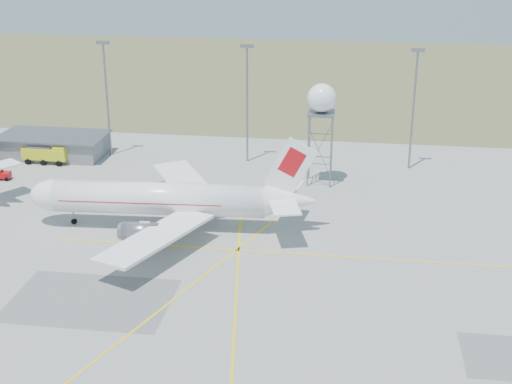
# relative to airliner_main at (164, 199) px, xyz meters

# --- Properties ---
(grass_strip) EXTENTS (400.00, 120.00, 0.03)m
(grass_strip) POSITION_rel_airliner_main_xyz_m (16.93, 104.10, -4.12)
(grass_strip) COLOR #505A32
(grass_strip) RESTS_ON ground
(building_grey) EXTENTS (19.00, 10.00, 3.90)m
(building_grey) POSITION_rel_airliner_main_xyz_m (-28.07, 28.10, -2.16)
(building_grey) COLOR gray
(building_grey) RESTS_ON ground
(mast_a) EXTENTS (2.20, 0.50, 20.50)m
(mast_a) POSITION_rel_airliner_main_xyz_m (-18.07, 30.10, 7.94)
(mast_a) COLOR slate
(mast_a) RESTS_ON ground
(mast_b) EXTENTS (2.20, 0.50, 20.50)m
(mast_b) POSITION_rel_airliner_main_xyz_m (6.93, 30.10, 7.94)
(mast_b) COLOR slate
(mast_b) RESTS_ON ground
(mast_c) EXTENTS (2.20, 0.50, 20.50)m
(mast_c) POSITION_rel_airliner_main_xyz_m (34.93, 30.10, 7.94)
(mast_c) COLOR slate
(mast_c) RESTS_ON ground
(airliner_main) EXTENTS (39.67, 38.51, 13.49)m
(airliner_main) POSITION_rel_airliner_main_xyz_m (0.00, 0.00, 0.00)
(airliner_main) COLOR white
(airliner_main) RESTS_ON ground
(radar_tower) EXTENTS (4.51, 4.51, 16.31)m
(radar_tower) POSITION_rel_airliner_main_xyz_m (20.11, 20.68, 5.02)
(radar_tower) COLOR slate
(radar_tower) RESTS_ON ground
(fire_truck) EXTENTS (8.13, 3.47, 3.21)m
(fire_truck) POSITION_rel_airliner_main_xyz_m (-27.51, 24.09, -2.59)
(fire_truck) COLOR #CDD118
(fire_truck) RESTS_ON ground
(baggage_tug) EXTENTS (2.58, 2.20, 1.84)m
(baggage_tug) POSITION_rel_airliner_main_xyz_m (-31.37, 14.99, -3.44)
(baggage_tug) COLOR #AF0C12
(baggage_tug) RESTS_ON ground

